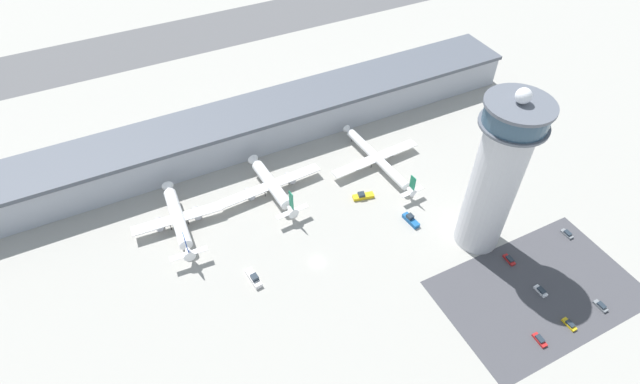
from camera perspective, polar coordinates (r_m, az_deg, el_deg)
The scene contains 17 objects.
ground_plane at distance 169.88m, azimuth -0.31°, elevation -8.00°, with size 1000.00×1000.00×0.00m, color #9E9B93.
terminal_building at distance 211.03m, azimuth -8.85°, elevation 7.15°, with size 250.61×25.00×15.92m.
runway_strip at distance 301.72m, azimuth -15.76°, elevation 16.56°, with size 375.92×44.00×0.01m, color #515154.
control_tower at distance 163.62m, azimuth 19.54°, elevation 1.89°, with size 19.95×19.95×61.64m.
parking_lot_surface at distance 177.51m, azimuth 23.69°, elevation -10.36°, with size 64.00×40.00×0.01m, color #424247.
airplane_gate_alpha at distance 183.36m, azimuth -15.94°, elevation -2.95°, with size 32.23×36.88×14.08m.
airplane_gate_bravo at distance 189.45m, azimuth -5.53°, elevation 0.80°, with size 41.28×34.75×13.87m.
airplane_gate_charlie at distance 201.65m, azimuth 6.55°, elevation 3.82°, with size 39.46×46.34×11.36m.
service_truck_catering at distance 189.88m, azimuth 4.93°, elevation -0.47°, with size 8.45×4.20×2.50m.
service_truck_fuel at distance 166.06m, azimuth -7.57°, elevation -9.74°, with size 3.24×8.22×3.06m.
service_truck_baggage at distance 183.63m, azimuth 10.33°, elevation -3.15°, with size 3.17×7.54×2.91m.
car_silver_sedan at distance 173.51m, azimuth 26.61°, elevation -13.37°, with size 1.82×4.68×1.37m.
car_blue_compact at distance 181.38m, azimuth 20.82°, elevation -7.24°, with size 1.91×4.83×1.49m.
car_yellow_taxi at distance 181.94m, azimuth 29.42°, elevation -11.28°, with size 1.88×4.57×1.46m.
car_red_hatchback at distance 166.82m, azimuth 23.81°, elevation -15.20°, with size 2.04×4.83×1.39m.
car_navy_sedan at distance 197.37m, azimuth 26.39°, elevation -4.30°, with size 1.97×4.58×1.44m.
car_grey_coupe at distance 177.18m, azimuth 23.92°, elevation -10.29°, with size 1.99×4.65×1.46m.
Camera 1 is at (-45.01, -92.11, 135.46)m, focal length 28.00 mm.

